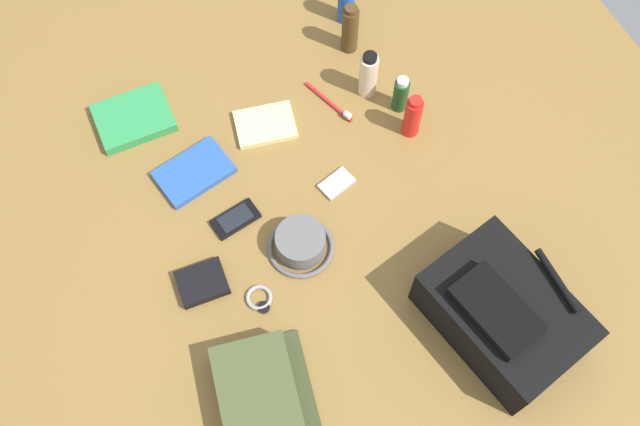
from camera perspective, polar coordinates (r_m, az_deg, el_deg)
ground_plane at (r=1.75m, az=0.00°, el=-0.73°), size 2.64×2.02×0.02m
backpack at (r=1.63m, az=14.25°, el=-7.71°), size 0.38×0.30×0.17m
toiletry_pouch at (r=1.57m, az=-4.61°, el=-14.75°), size 0.30×0.25×0.08m
bucket_hat at (r=1.69m, az=-1.54°, el=-2.41°), size 0.16×0.16×0.07m
deodorant_spray at (r=2.03m, az=2.09°, el=16.34°), size 0.05×0.05×0.14m
cologne_bottle at (r=1.96m, az=2.38°, el=14.31°), size 0.04×0.04×0.16m
lotion_bottle at (r=1.88m, az=3.84°, el=10.85°), size 0.05×0.05×0.15m
shampoo_bottle at (r=1.87m, az=6.39°, el=9.30°), size 0.04×0.04×0.12m
sunscreen_spray at (r=1.82m, az=7.32°, el=7.57°), size 0.04×0.04×0.14m
paperback_novel at (r=1.93m, az=-14.48°, el=7.25°), size 0.15×0.19×0.03m
travel_guidebook at (r=1.82m, az=-9.92°, el=3.19°), size 0.15×0.20×0.02m
cell_phone at (r=1.75m, az=-6.68°, el=-0.47°), size 0.07×0.12×0.01m
media_player at (r=1.78m, az=1.31°, el=2.34°), size 0.07×0.09×0.01m
wristwatch at (r=1.67m, az=-4.77°, el=-6.77°), size 0.07×0.06×0.01m
toothbrush at (r=1.90m, az=0.91°, el=8.62°), size 0.16×0.06×0.02m
wallet at (r=1.69m, az=-9.28°, el=-5.45°), size 0.10×0.12×0.02m
notepad at (r=1.87m, az=-4.34°, el=6.96°), size 0.14×0.17×0.02m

